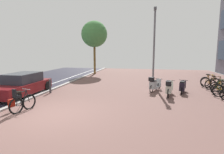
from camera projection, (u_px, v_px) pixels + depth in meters
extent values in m
cube|color=brown|center=(171.00, 123.00, 6.73)|extent=(14.40, 40.00, 0.05)
cube|color=#99938F|center=(2.00, 110.00, 8.08)|extent=(0.24, 40.00, 0.08)
torus|color=black|center=(16.00, 106.00, 7.68)|extent=(0.23, 0.71, 0.71)
torus|color=black|center=(29.00, 102.00, 8.28)|extent=(0.23, 0.71, 0.71)
cylinder|color=black|center=(24.00, 98.00, 8.00)|extent=(0.11, 0.33, 0.63)
cylinder|color=black|center=(20.00, 99.00, 7.83)|extent=(0.07, 0.15, 0.57)
cylinder|color=black|center=(22.00, 92.00, 7.92)|extent=(0.13, 0.40, 0.08)
cylinder|color=black|center=(19.00, 106.00, 7.80)|extent=(0.09, 0.26, 0.08)
cylinder|color=black|center=(17.00, 100.00, 7.71)|extent=(0.06, 0.17, 0.52)
cylinder|color=black|center=(28.00, 96.00, 8.19)|extent=(0.06, 0.15, 0.57)
cube|color=black|center=(18.00, 92.00, 7.73)|extent=(0.14, 0.23, 0.06)
cylinder|color=#ADADB2|center=(26.00, 89.00, 8.09)|extent=(0.47, 0.13, 0.02)
cube|color=black|center=(17.00, 97.00, 7.67)|extent=(0.25, 0.28, 0.10)
cube|color=black|center=(14.00, 93.00, 7.55)|extent=(0.21, 0.10, 0.32)
cube|color=#A21F12|center=(11.00, 103.00, 7.86)|extent=(0.16, 0.30, 0.34)
cylinder|color=black|center=(19.00, 109.00, 7.91)|extent=(0.21, 0.05, 0.28)
torus|color=black|center=(219.00, 91.00, 10.46)|extent=(0.69, 0.42, 0.74)
cylinder|color=black|center=(224.00, 87.00, 10.29)|extent=(0.15, 0.10, 0.59)
cylinder|color=black|center=(222.00, 92.00, 10.38)|extent=(0.25, 0.16, 0.08)
cylinder|color=black|center=(221.00, 87.00, 10.38)|extent=(0.17, 0.11, 0.54)
cube|color=black|center=(223.00, 81.00, 10.28)|extent=(0.24, 0.18, 0.06)
torus|color=black|center=(217.00, 89.00, 11.07)|extent=(0.67, 0.31, 0.70)
cylinder|color=#BC8614|center=(224.00, 86.00, 10.84)|extent=(0.30, 0.14, 0.61)
cylinder|color=#BC8614|center=(221.00, 86.00, 10.94)|extent=(0.14, 0.08, 0.55)
cylinder|color=#BC8614|center=(224.00, 81.00, 10.82)|extent=(0.37, 0.17, 0.08)
cylinder|color=#BC8614|center=(219.00, 90.00, 11.01)|extent=(0.24, 0.11, 0.08)
cylinder|color=#BC8614|center=(218.00, 85.00, 11.00)|extent=(0.16, 0.08, 0.51)
cube|color=black|center=(220.00, 81.00, 10.92)|extent=(0.24, 0.16, 0.06)
torus|color=black|center=(215.00, 87.00, 11.71)|extent=(0.66, 0.31, 0.68)
cylinder|color=#326331|center=(222.00, 84.00, 11.49)|extent=(0.29, 0.14, 0.60)
cylinder|color=#326331|center=(219.00, 84.00, 11.59)|extent=(0.13, 0.08, 0.54)
cylinder|color=#326331|center=(221.00, 80.00, 11.48)|extent=(0.35, 0.16, 0.08)
cylinder|color=#326331|center=(217.00, 88.00, 11.66)|extent=(0.23, 0.11, 0.07)
cylinder|color=#326331|center=(217.00, 84.00, 11.64)|extent=(0.15, 0.08, 0.50)
cube|color=black|center=(218.00, 79.00, 11.57)|extent=(0.24, 0.16, 0.06)
torus|color=black|center=(211.00, 85.00, 12.37)|extent=(0.75, 0.25, 0.75)
torus|color=black|center=(222.00, 86.00, 12.10)|extent=(0.75, 0.25, 0.75)
cylinder|color=brown|center=(218.00, 81.00, 12.17)|extent=(0.32, 0.11, 0.66)
cylinder|color=brown|center=(214.00, 81.00, 12.25)|extent=(0.15, 0.07, 0.60)
cylinder|color=brown|center=(217.00, 77.00, 12.14)|extent=(0.40, 0.13, 0.09)
cylinder|color=brown|center=(213.00, 85.00, 12.32)|extent=(0.26, 0.09, 0.08)
cylinder|color=brown|center=(212.00, 81.00, 12.30)|extent=(0.17, 0.06, 0.55)
cylinder|color=brown|center=(221.00, 81.00, 12.08)|extent=(0.15, 0.06, 0.60)
cube|color=black|center=(214.00, 76.00, 12.22)|extent=(0.23, 0.14, 0.06)
cylinder|color=#ADADB2|center=(221.00, 76.00, 12.05)|extent=(0.13, 0.47, 0.02)
torus|color=black|center=(206.00, 83.00, 13.15)|extent=(0.69, 0.45, 0.75)
torus|color=black|center=(216.00, 84.00, 12.71)|extent=(0.69, 0.45, 0.75)
cylinder|color=brown|center=(212.00, 80.00, 12.84)|extent=(0.30, 0.20, 0.66)
cylinder|color=brown|center=(209.00, 80.00, 12.98)|extent=(0.14, 0.10, 0.60)
cylinder|color=brown|center=(212.00, 75.00, 12.84)|extent=(0.37, 0.24, 0.09)
cylinder|color=brown|center=(208.00, 83.00, 13.07)|extent=(0.24, 0.16, 0.08)
cylinder|color=brown|center=(207.00, 79.00, 13.06)|extent=(0.16, 0.11, 0.55)
cylinder|color=brown|center=(216.00, 80.00, 12.70)|extent=(0.14, 0.10, 0.60)
cube|color=black|center=(209.00, 75.00, 12.97)|extent=(0.24, 0.19, 0.06)
cylinder|color=#ADADB2|center=(215.00, 75.00, 12.69)|extent=(0.27, 0.42, 0.02)
torus|color=black|center=(205.00, 81.00, 13.77)|extent=(0.66, 0.40, 0.71)
torus|color=black|center=(214.00, 82.00, 13.38)|extent=(0.66, 0.40, 0.71)
cylinder|color=#B7861C|center=(211.00, 79.00, 13.50)|extent=(0.29, 0.18, 0.63)
cylinder|color=#B7861C|center=(208.00, 79.00, 13.62)|extent=(0.14, 0.10, 0.57)
cylinder|color=#B7861C|center=(211.00, 75.00, 13.49)|extent=(0.35, 0.21, 0.08)
cylinder|color=#B7861C|center=(207.00, 82.00, 13.70)|extent=(0.23, 0.14, 0.08)
cylinder|color=#B7861C|center=(206.00, 78.00, 13.69)|extent=(0.15, 0.10, 0.52)
cylinder|color=#B7861C|center=(214.00, 79.00, 13.38)|extent=(0.14, 0.09, 0.57)
cube|color=black|center=(208.00, 74.00, 13.61)|extent=(0.24, 0.18, 0.06)
cylinder|color=#ADADB2|center=(213.00, 74.00, 13.37)|extent=(0.25, 0.43, 0.02)
torus|color=black|center=(182.00, 91.00, 11.02)|extent=(0.17, 0.49, 0.49)
torus|color=black|center=(183.00, 87.00, 12.08)|extent=(0.17, 0.49, 0.49)
cube|color=black|center=(182.00, 89.00, 11.55)|extent=(0.44, 0.71, 0.08)
cube|color=black|center=(182.00, 86.00, 11.18)|extent=(0.42, 0.58, 0.51)
cube|color=black|center=(182.00, 82.00, 11.14)|extent=(0.37, 0.52, 0.06)
cylinder|color=black|center=(183.00, 84.00, 12.02)|extent=(0.10, 0.13, 0.50)
cube|color=black|center=(183.00, 84.00, 11.96)|extent=(0.33, 0.16, 0.49)
cylinder|color=black|center=(184.00, 80.00, 11.96)|extent=(0.51, 0.16, 0.03)
torus|color=black|center=(168.00, 93.00, 10.25)|extent=(0.17, 0.55, 0.55)
torus|color=black|center=(170.00, 89.00, 11.41)|extent=(0.17, 0.55, 0.55)
cube|color=beige|center=(169.00, 91.00, 10.84)|extent=(0.42, 0.76, 0.08)
cube|color=beige|center=(169.00, 89.00, 10.43)|extent=(0.41, 0.61, 0.43)
cube|color=black|center=(169.00, 85.00, 10.40)|extent=(0.36, 0.55, 0.06)
cylinder|color=beige|center=(170.00, 85.00, 11.35)|extent=(0.09, 0.13, 0.56)
cube|color=beige|center=(170.00, 85.00, 11.29)|extent=(0.33, 0.14, 0.55)
cylinder|color=black|center=(171.00, 80.00, 11.29)|extent=(0.51, 0.13, 0.03)
cube|color=black|center=(168.00, 83.00, 10.12)|extent=(0.33, 0.33, 0.24)
torus|color=black|center=(151.00, 89.00, 11.56)|extent=(0.26, 0.48, 0.51)
torus|color=black|center=(159.00, 86.00, 12.58)|extent=(0.26, 0.48, 0.51)
cube|color=#A5AFB5|center=(155.00, 88.00, 12.07)|extent=(0.55, 0.76, 0.08)
cube|color=#A5AFB5|center=(153.00, 85.00, 11.71)|extent=(0.51, 0.63, 0.48)
cube|color=black|center=(153.00, 81.00, 11.68)|extent=(0.45, 0.57, 0.06)
cylinder|color=#A5AFB5|center=(159.00, 82.00, 12.52)|extent=(0.11, 0.14, 0.51)
cube|color=#A5AFB5|center=(159.00, 83.00, 12.47)|extent=(0.32, 0.21, 0.50)
cylinder|color=black|center=(159.00, 79.00, 12.47)|extent=(0.48, 0.24, 0.03)
cube|color=black|center=(151.00, 79.00, 11.43)|extent=(0.37, 0.37, 0.24)
cube|color=maroon|center=(21.00, 88.00, 10.78)|extent=(1.69, 3.97, 0.58)
cube|color=#282D38|center=(23.00, 78.00, 10.90)|extent=(1.42, 2.08, 0.56)
cylinder|color=black|center=(25.00, 85.00, 12.38)|extent=(0.20, 0.62, 0.62)
cylinder|color=black|center=(47.00, 86.00, 12.07)|extent=(0.20, 0.62, 0.62)
cylinder|color=black|center=(16.00, 97.00, 9.23)|extent=(0.20, 0.62, 0.62)
cylinder|color=slate|center=(154.00, 48.00, 13.93)|extent=(0.14, 0.14, 5.59)
cube|color=#4C4C51|center=(155.00, 9.00, 13.52)|extent=(0.20, 0.52, 0.18)
cylinder|color=brown|center=(95.00, 59.00, 20.68)|extent=(0.24, 0.24, 3.45)
sphere|color=#468243|center=(94.00, 34.00, 20.29)|extent=(2.88, 2.88, 2.88)
cylinder|color=#38383D|center=(50.00, 86.00, 11.40)|extent=(0.12, 0.12, 0.85)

